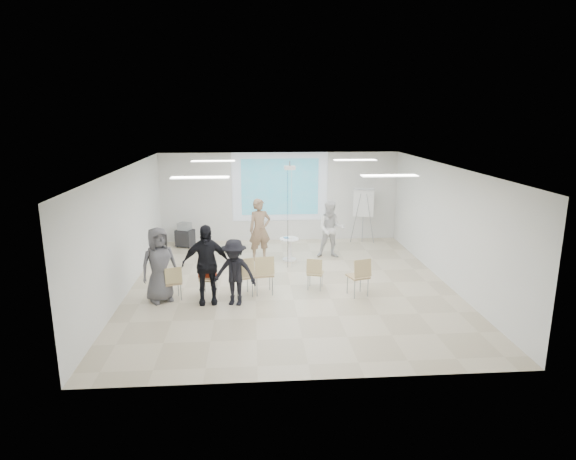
{
  "coord_description": "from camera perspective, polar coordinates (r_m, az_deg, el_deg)",
  "views": [
    {
      "loc": [
        -0.91,
        -11.55,
        4.28
      ],
      "look_at": [
        0.0,
        0.8,
        1.25
      ],
      "focal_mm": 30.0,
      "sensor_mm": 36.0,
      "label": 1
    }
  ],
  "objects": [
    {
      "name": "fluor_panel_ne",
      "position": [
        13.92,
        7.95,
        8.22
      ],
      "size": [
        1.2,
        0.3,
        0.02
      ],
      "primitive_type": "cube",
      "color": "white",
      "rests_on": "ceiling"
    },
    {
      "name": "wall_back",
      "position": [
        16.36,
        -0.97,
        3.96
      ],
      "size": [
        8.0,
        0.1,
        3.0
      ],
      "primitive_type": "cube",
      "color": "silver",
      "rests_on": "floor"
    },
    {
      "name": "player_left",
      "position": [
        14.15,
        -3.37,
        0.52
      ],
      "size": [
        0.88,
        0.72,
        2.09
      ],
      "primitive_type": "imported",
      "rotation": [
        0.0,
        0.0,
        0.31
      ],
      "color": "#8F7157",
      "rests_on": "floor"
    },
    {
      "name": "laptop",
      "position": [
        11.55,
        -5.44,
        -5.27
      ],
      "size": [
        0.43,
        0.37,
        0.03
      ],
      "primitive_type": "imported",
      "rotation": [
        0.0,
        0.0,
        3.48
      ],
      "color": "black",
      "rests_on": "chair_left_inner"
    },
    {
      "name": "av_cart",
      "position": [
        16.07,
        -12.11,
        -0.66
      ],
      "size": [
        0.66,
        0.6,
        0.8
      ],
      "rotation": [
        0.0,
        0.0,
        -0.4
      ],
      "color": "black",
      "rests_on": "floor"
    },
    {
      "name": "chair_left_inner",
      "position": [
        11.44,
        -5.31,
        -5.17
      ],
      "size": [
        0.6,
        0.62,
        0.98
      ],
      "rotation": [
        0.0,
        0.0,
        0.33
      ],
      "color": "tan",
      "rests_on": "floor"
    },
    {
      "name": "audience_left",
      "position": [
        11.05,
        -9.72,
        -3.37
      ],
      "size": [
        1.29,
        0.84,
        2.13
      ],
      "primitive_type": "imported",
      "rotation": [
        0.0,
        0.0,
        0.08
      ],
      "color": "black",
      "rests_on": "floor"
    },
    {
      "name": "flipchart_easel",
      "position": [
        16.17,
        8.93,
        3.18
      ],
      "size": [
        0.78,
        0.61,
        1.85
      ],
      "rotation": [
        0.0,
        0.0,
        -0.24
      ],
      "color": "gray",
      "rests_on": "floor"
    },
    {
      "name": "wall_right",
      "position": [
        12.87,
        18.56,
        0.55
      ],
      "size": [
        0.1,
        9.0,
        3.0
      ],
      "primitive_type": "cube",
      "color": "silver",
      "rests_on": "floor"
    },
    {
      "name": "projection_halo",
      "position": [
        16.24,
        -0.96,
        5.14
      ],
      "size": [
        3.2,
        0.01,
        2.3
      ],
      "primitive_type": "cube",
      "color": "silver",
      "rests_on": "wall_back"
    },
    {
      "name": "projection_image",
      "position": [
        16.23,
        -0.96,
        5.13
      ],
      "size": [
        2.6,
        0.01,
        1.9
      ],
      "primitive_type": "cube",
      "color": "teal",
      "rests_on": "wall_back"
    },
    {
      "name": "ceiling",
      "position": [
        11.65,
        0.29,
        7.69
      ],
      "size": [
        8.0,
        9.0,
        0.1
      ],
      "primitive_type": "cube",
      "color": "white",
      "rests_on": "wall_back"
    },
    {
      "name": "red_jacket",
      "position": [
        11.44,
        -9.55,
        -4.58
      ],
      "size": [
        0.44,
        0.2,
        0.41
      ],
      "primitive_type": "cube",
      "rotation": [
        0.0,
        0.0,
        -0.24
      ],
      "color": "#9F2A13",
      "rests_on": "chair_left_mid"
    },
    {
      "name": "floor",
      "position": [
        12.37,
        0.28,
        -6.74
      ],
      "size": [
        8.0,
        9.0,
        0.1
      ],
      "primitive_type": "cube",
      "color": "beige",
      "rests_on": "ground"
    },
    {
      "name": "pedestal_table",
      "position": [
        14.25,
        0.14,
        -2.11
      ],
      "size": [
        0.68,
        0.68,
        0.69
      ],
      "rotation": [
        0.0,
        0.0,
        0.25
      ],
      "color": "white",
      "rests_on": "floor"
    },
    {
      "name": "chair_left_mid",
      "position": [
        11.66,
        -9.52,
        -5.5
      ],
      "size": [
        0.46,
        0.48,
        0.8
      ],
      "rotation": [
        0.0,
        0.0,
        -0.24
      ],
      "color": "tan",
      "rests_on": "floor"
    },
    {
      "name": "controller_left",
      "position": [
        14.33,
        -2.69,
        2.05
      ],
      "size": [
        0.08,
        0.13,
        0.04
      ],
      "primitive_type": "cube",
      "rotation": [
        0.0,
        0.0,
        0.31
      ],
      "color": "white",
      "rests_on": "player_left"
    },
    {
      "name": "controller_right",
      "position": [
        14.62,
        4.3,
        1.95
      ],
      "size": [
        0.05,
        0.12,
        0.04
      ],
      "primitive_type": "cube",
      "rotation": [
        0.0,
        0.0,
        -0.11
      ],
      "color": "white",
      "rests_on": "player_right"
    },
    {
      "name": "wall_left",
      "position": [
        12.29,
        -18.9,
        -0.08
      ],
      "size": [
        0.1,
        9.0,
        3.0
      ],
      "primitive_type": "cube",
      "color": "silver",
      "rests_on": "floor"
    },
    {
      "name": "chair_right_far",
      "position": [
        11.56,
        8.5,
        -5.17
      ],
      "size": [
        0.56,
        0.59,
        0.95
      ],
      "rotation": [
        0.0,
        0.0,
        0.3
      ],
      "color": "tan",
      "rests_on": "floor"
    },
    {
      "name": "fluor_panel_sw",
      "position": [
        10.19,
        -10.37,
        6.15
      ],
      "size": [
        1.2,
        0.3,
        0.02
      ],
      "primitive_type": "cube",
      "color": "white",
      "rests_on": "ceiling"
    },
    {
      "name": "ceiling_projector",
      "position": [
        13.18,
        0.21,
        6.81
      ],
      "size": [
        0.3,
        0.25,
        3.0
      ],
      "color": "white",
      "rests_on": "ceiling"
    },
    {
      "name": "audience_outer",
      "position": [
        11.42,
        -15.06,
        -3.5
      ],
      "size": [
        1.15,
        1.05,
        1.97
      ],
      "primitive_type": "imported",
      "rotation": [
        0.0,
        0.0,
        0.55
      ],
      "color": "#59585D",
      "rests_on": "floor"
    },
    {
      "name": "chair_center",
      "position": [
        11.55,
        -2.87,
        -4.95
      ],
      "size": [
        0.52,
        0.55,
        0.98
      ],
      "rotation": [
        0.0,
        0.0,
        0.13
      ],
      "color": "tan",
      "rests_on": "floor"
    },
    {
      "name": "player_right",
      "position": [
        14.47,
        5.13,
        0.45
      ],
      "size": [
        1.01,
        0.84,
        1.93
      ],
      "primitive_type": "imported",
      "rotation": [
        0.0,
        0.0,
        -0.11
      ],
      "color": "white",
      "rests_on": "floor"
    },
    {
      "name": "chair_far_left",
      "position": [
        11.54,
        -13.48,
        -5.83
      ],
      "size": [
        0.5,
        0.52,
        0.82
      ],
      "rotation": [
        0.0,
        0.0,
        0.35
      ],
      "color": "tan",
      "rests_on": "floor"
    },
    {
      "name": "audience_mid",
      "position": [
        10.93,
        -6.36,
        -4.5
      ],
      "size": [
        1.24,
        0.87,
        1.74
      ],
      "primitive_type": "imported",
      "rotation": [
        0.0,
        0.0,
        -0.25
      ],
      "color": "black",
      "rests_on": "floor"
    },
    {
      "name": "chair_right_inner",
      "position": [
        11.89,
        3.2,
        -4.89
      ],
      "size": [
        0.48,
        0.5,
        0.82
      ],
      "rotation": [
        0.0,
        0.0,
        -0.27
      ],
      "color": "tan",
      "rests_on": "floor"
    },
    {
      "name": "fluor_panel_nw",
      "position": [
        13.66,
        -8.86,
        8.08
      ],
      "size": [
        1.2,
        0.3,
        0.02
      ],
      "primitive_type": "cube",
      "color": "white",
      "rests_on": "ceiling"
    },
    {
      "name": "fluor_panel_se",
      "position": [
        10.54,
        11.92,
        6.32
      ],
      "size": [
        1.2,
        0.3,
        0.02
      ],
      "primitive_type": "cube",
      "color": "white",
      "rests_on": "ceiling"
    }
  ]
}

